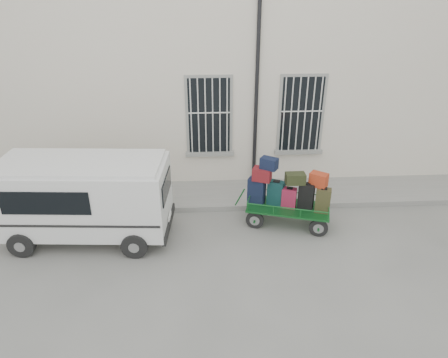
% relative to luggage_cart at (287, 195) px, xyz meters
% --- Properties ---
extents(ground, '(80.00, 80.00, 0.00)m').
position_rel_luggage_cart_xyz_m(ground, '(-1.51, -0.61, -0.87)').
color(ground, slate).
rests_on(ground, ground).
extents(building, '(24.00, 5.15, 6.00)m').
position_rel_luggage_cart_xyz_m(building, '(-1.51, 4.88, 2.13)').
color(building, beige).
rests_on(building, ground).
extents(sidewalk, '(24.00, 1.70, 0.15)m').
position_rel_luggage_cart_xyz_m(sidewalk, '(-1.51, 1.59, -0.80)').
color(sidewalk, gray).
rests_on(sidewalk, ground).
extents(luggage_cart, '(2.49, 1.50, 1.84)m').
position_rel_luggage_cart_xyz_m(luggage_cart, '(0.00, 0.00, 0.00)').
color(luggage_cart, black).
rests_on(luggage_cart, ground).
extents(van, '(4.17, 2.08, 2.04)m').
position_rel_luggage_cart_xyz_m(van, '(-4.99, -0.26, 0.30)').
color(van, silver).
rests_on(van, ground).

